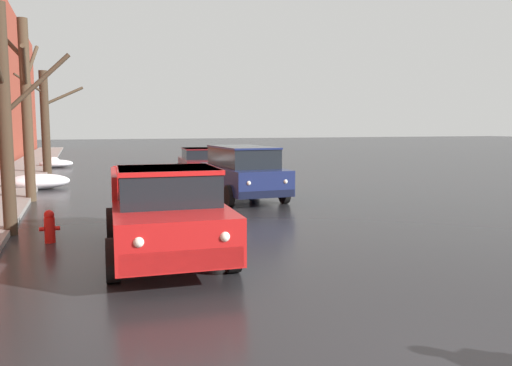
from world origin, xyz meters
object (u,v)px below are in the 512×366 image
bare_tree_far_down_block (46,117)px  sedan_maroon_parked_kerbside_mid (199,162)px  bare_tree_mid_block (26,103)px  fire_hydrant (50,226)px  pickup_truck_red_approaching_near_lane (165,211)px  bare_tree_second_along_sidewalk (5,116)px  suv_darkblue_parked_kerbside_close (243,171)px

bare_tree_far_down_block → sedan_maroon_parked_kerbside_mid: 8.52m
bare_tree_mid_block → sedan_maroon_parked_kerbside_mid: bare_tree_mid_block is taller
bare_tree_mid_block → fire_hydrant: 7.33m
fire_hydrant → pickup_truck_red_approaching_near_lane: bearing=-42.1°
bare_tree_second_along_sidewalk → fire_hydrant: size_ratio=7.35×
bare_tree_far_down_block → pickup_truck_red_approaching_near_lane: size_ratio=1.03×
bare_tree_second_along_sidewalk → fire_hydrant: (0.88, -1.16, -2.36)m
sedan_maroon_parked_kerbside_mid → pickup_truck_red_approaching_near_lane: bearing=-105.7°
bare_tree_second_along_sidewalk → bare_tree_far_down_block: bearing=89.9°
bare_tree_far_down_block → pickup_truck_red_approaching_near_lane: bare_tree_far_down_block is taller
pickup_truck_red_approaching_near_lane → bare_tree_far_down_block: bearing=99.2°
bare_tree_far_down_block → bare_tree_second_along_sidewalk: bearing=-90.1°
bare_tree_second_along_sidewalk → suv_darkblue_parked_kerbside_close: size_ratio=1.14×
bare_tree_second_along_sidewalk → bare_tree_mid_block: size_ratio=0.87×
sedan_maroon_parked_kerbside_mid → bare_tree_second_along_sidewalk: bearing=-121.8°
bare_tree_mid_block → pickup_truck_red_approaching_near_lane: bearing=-70.4°
bare_tree_mid_block → suv_darkblue_parked_kerbside_close: size_ratio=1.30×
sedan_maroon_parked_kerbside_mid → fire_hydrant: 14.19m
bare_tree_second_along_sidewalk → suv_darkblue_parked_kerbside_close: 7.87m
pickup_truck_red_approaching_near_lane → fire_hydrant: 2.95m
bare_tree_mid_block → fire_hydrant: (0.91, -6.67, -2.91)m
bare_tree_second_along_sidewalk → pickup_truck_red_approaching_near_lane: (3.04, -3.11, -1.83)m
pickup_truck_red_approaching_near_lane → sedan_maroon_parked_kerbside_mid: bearing=74.3°
bare_tree_mid_block → suv_darkblue_parked_kerbside_close: 7.47m
bare_tree_far_down_block → fire_hydrant: 17.02m
bare_tree_far_down_block → sedan_maroon_parked_kerbside_mid: bearing=-29.7°
bare_tree_second_along_sidewalk → sedan_maroon_parked_kerbside_mid: bare_tree_second_along_sidewalk is taller
sedan_maroon_parked_kerbside_mid → fire_hydrant: (-6.28, -12.72, -0.40)m
bare_tree_mid_block → sedan_maroon_parked_kerbside_mid: size_ratio=1.33×
sedan_maroon_parked_kerbside_mid → fire_hydrant: size_ratio=6.34×
suv_darkblue_parked_kerbside_close → fire_hydrant: suv_darkblue_parked_kerbside_close is taller
suv_darkblue_parked_kerbside_close → bare_tree_second_along_sidewalk: bearing=-152.5°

